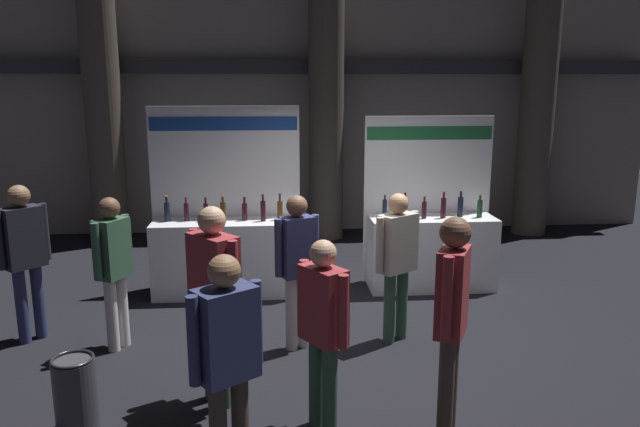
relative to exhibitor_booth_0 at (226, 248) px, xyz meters
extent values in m
plane|color=black|center=(1.58, -1.56, -0.61)|extent=(24.93, 24.93, 0.00)
cube|color=gray|center=(1.58, 3.58, 2.14)|extent=(12.46, 0.25, 5.51)
cube|color=#2D2D33|center=(1.58, 3.27, 2.42)|extent=(12.46, 0.20, 0.24)
cylinder|color=#51473D|center=(-2.23, 2.89, 1.97)|extent=(0.62, 0.62, 5.16)
cylinder|color=#51473D|center=(1.58, 2.89, 1.97)|extent=(0.62, 0.62, 5.16)
cylinder|color=#51473D|center=(5.39, 2.89, 1.97)|extent=(0.62, 0.62, 5.16)
cube|color=white|center=(0.00, -0.05, -0.12)|extent=(1.89, 0.60, 0.99)
cube|color=white|center=(0.00, 0.29, 0.62)|extent=(1.98, 0.04, 2.46)
cube|color=navy|center=(0.00, 0.27, 1.62)|extent=(1.93, 0.01, 0.18)
cylinder|color=black|center=(-0.74, 0.01, 0.50)|extent=(0.07, 0.07, 0.24)
cylinder|color=black|center=(-0.74, 0.01, 0.66)|extent=(0.03, 0.03, 0.08)
cylinder|color=gold|center=(-0.74, 0.01, 0.71)|extent=(0.03, 0.03, 0.02)
cylinder|color=black|center=(-0.50, 0.01, 0.50)|extent=(0.06, 0.06, 0.23)
cylinder|color=black|center=(-0.50, 0.01, 0.65)|extent=(0.03, 0.03, 0.07)
cylinder|color=red|center=(-0.50, 0.01, 0.69)|extent=(0.03, 0.03, 0.02)
cylinder|color=black|center=(-0.24, -0.03, 0.50)|extent=(0.06, 0.06, 0.24)
cylinder|color=black|center=(-0.24, -0.03, 0.65)|extent=(0.03, 0.03, 0.06)
cylinder|color=black|center=(-0.24, -0.03, 0.69)|extent=(0.03, 0.03, 0.02)
cylinder|color=#472D14|center=(-0.01, -0.10, 0.51)|extent=(0.07, 0.07, 0.26)
cylinder|color=#472D14|center=(-0.01, -0.10, 0.68)|extent=(0.03, 0.03, 0.07)
cylinder|color=gold|center=(-0.01, -0.10, 0.73)|extent=(0.03, 0.03, 0.02)
cylinder|color=black|center=(0.26, -0.01, 0.49)|extent=(0.07, 0.07, 0.22)
cylinder|color=black|center=(0.26, -0.01, 0.64)|extent=(0.03, 0.03, 0.07)
cylinder|color=black|center=(0.26, -0.01, 0.68)|extent=(0.03, 0.03, 0.02)
cylinder|color=black|center=(0.50, -0.08, 0.51)|extent=(0.07, 0.07, 0.26)
cylinder|color=black|center=(0.50, -0.08, 0.68)|extent=(0.03, 0.03, 0.08)
cylinder|color=red|center=(0.50, -0.08, 0.73)|extent=(0.03, 0.03, 0.02)
cylinder|color=#472D14|center=(0.72, -0.01, 0.50)|extent=(0.07, 0.07, 0.25)
cylinder|color=#472D14|center=(0.72, -0.01, 0.67)|extent=(0.03, 0.03, 0.08)
cylinder|color=black|center=(0.72, -0.01, 0.72)|extent=(0.03, 0.03, 0.02)
cube|color=white|center=(2.76, -0.03, -0.12)|extent=(1.69, 0.60, 0.99)
cube|color=white|center=(2.76, 0.31, 0.55)|extent=(1.77, 0.04, 2.32)
cube|color=#1E6638|center=(2.76, 0.29, 1.48)|extent=(1.72, 0.01, 0.18)
cylinder|color=black|center=(2.12, 0.04, 0.50)|extent=(0.06, 0.06, 0.24)
cylinder|color=black|center=(2.12, 0.04, 0.65)|extent=(0.03, 0.03, 0.06)
cylinder|color=gold|center=(2.12, 0.04, 0.69)|extent=(0.03, 0.03, 0.02)
cylinder|color=black|center=(2.38, -0.02, 0.50)|extent=(0.06, 0.06, 0.25)
cylinder|color=black|center=(2.38, -0.02, 0.67)|extent=(0.03, 0.03, 0.09)
cylinder|color=gold|center=(2.38, -0.02, 0.73)|extent=(0.03, 0.03, 0.02)
cylinder|color=black|center=(2.63, -0.07, 0.49)|extent=(0.06, 0.06, 0.22)
cylinder|color=black|center=(2.63, -0.07, 0.64)|extent=(0.03, 0.03, 0.07)
cylinder|color=gold|center=(2.63, -0.07, 0.68)|extent=(0.03, 0.03, 0.02)
cylinder|color=black|center=(2.89, -0.06, 0.51)|extent=(0.07, 0.07, 0.27)
cylinder|color=black|center=(2.89, -0.06, 0.68)|extent=(0.03, 0.03, 0.07)
cylinder|color=red|center=(2.89, -0.06, 0.72)|extent=(0.03, 0.03, 0.02)
cylinder|color=black|center=(3.14, 0.01, 0.51)|extent=(0.08, 0.08, 0.27)
cylinder|color=black|center=(3.14, 0.01, 0.67)|extent=(0.03, 0.03, 0.07)
cylinder|color=red|center=(3.14, 0.01, 0.72)|extent=(0.03, 0.03, 0.02)
cylinder|color=#19381E|center=(3.39, -0.06, 0.49)|extent=(0.07, 0.07, 0.23)
cylinder|color=#19381E|center=(3.39, -0.06, 0.64)|extent=(0.03, 0.03, 0.07)
cylinder|color=gold|center=(3.39, -0.06, 0.68)|extent=(0.03, 0.03, 0.02)
cylinder|color=#38383D|center=(-0.97, -3.23, -0.30)|extent=(0.34, 0.34, 0.61)
torus|color=black|center=(-0.97, -3.23, 0.01)|extent=(0.33, 0.33, 0.02)
cylinder|color=silver|center=(-1.06, -1.73, -0.22)|extent=(0.12, 0.12, 0.78)
cylinder|color=silver|center=(-0.99, -1.59, -0.22)|extent=(0.12, 0.12, 0.78)
cube|color=#33563D|center=(-1.02, -1.66, 0.48)|extent=(0.36, 0.40, 0.62)
sphere|color=brown|center=(-1.02, -1.66, 0.91)|extent=(0.22, 0.22, 0.22)
cylinder|color=#33563D|center=(-1.13, -1.85, 0.50)|extent=(0.08, 0.08, 0.59)
cylinder|color=#33563D|center=(-0.92, -1.48, 0.50)|extent=(0.08, 0.08, 0.59)
cylinder|color=#47382D|center=(0.38, -3.94, -0.21)|extent=(0.12, 0.12, 0.80)
cube|color=navy|center=(0.30, -3.99, 0.51)|extent=(0.47, 0.43, 0.64)
sphere|color=#8C6647|center=(0.30, -3.99, 0.95)|extent=(0.22, 0.22, 0.22)
cylinder|color=navy|center=(0.50, -3.85, 0.53)|extent=(0.08, 0.08, 0.61)
cylinder|color=navy|center=(0.11, -4.14, 0.53)|extent=(0.08, 0.08, 0.61)
cylinder|color=#47382D|center=(1.94, -3.60, -0.18)|extent=(0.12, 0.12, 0.86)
cylinder|color=#47382D|center=(2.01, -3.45, -0.18)|extent=(0.12, 0.12, 0.86)
cube|color=maroon|center=(1.97, -3.53, 0.59)|extent=(0.34, 0.41, 0.68)
sphere|color=brown|center=(1.97, -3.53, 1.06)|extent=(0.24, 0.24, 0.24)
cylinder|color=maroon|center=(1.87, -3.73, 0.61)|extent=(0.08, 0.08, 0.65)
cylinder|color=maroon|center=(2.08, -3.33, 0.61)|extent=(0.08, 0.08, 0.65)
cylinder|color=silver|center=(0.80, -1.84, -0.21)|extent=(0.12, 0.12, 0.79)
cylinder|color=silver|center=(0.93, -1.78, -0.21)|extent=(0.12, 0.12, 0.79)
cube|color=navy|center=(0.87, -1.81, 0.50)|extent=(0.39, 0.32, 0.63)
sphere|color=brown|center=(0.87, -1.81, 0.93)|extent=(0.22, 0.22, 0.22)
cylinder|color=navy|center=(0.68, -1.89, 0.51)|extent=(0.08, 0.08, 0.60)
cylinder|color=navy|center=(1.06, -1.72, 0.51)|extent=(0.08, 0.08, 0.60)
cylinder|color=navy|center=(-1.95, -1.31, -0.20)|extent=(0.12, 0.12, 0.83)
cylinder|color=navy|center=(-2.07, -1.45, -0.20)|extent=(0.12, 0.12, 0.83)
cube|color=#23232D|center=(-2.01, -1.38, 0.55)|extent=(0.42, 0.43, 0.66)
sphere|color=#8C6647|center=(-2.01, -1.38, 0.99)|extent=(0.23, 0.23, 0.23)
cylinder|color=#23232D|center=(-1.85, -1.20, 0.56)|extent=(0.08, 0.08, 0.62)
cylinder|color=#33563D|center=(1.05, -3.44, -0.23)|extent=(0.12, 0.12, 0.77)
cylinder|color=#33563D|center=(0.95, -3.30, -0.23)|extent=(0.12, 0.12, 0.77)
cube|color=maroon|center=(1.00, -3.37, 0.46)|extent=(0.39, 0.44, 0.61)
sphere|color=tan|center=(1.00, -3.37, 0.87)|extent=(0.21, 0.21, 0.21)
cylinder|color=maroon|center=(1.14, -3.57, 0.47)|extent=(0.08, 0.08, 0.58)
cylinder|color=maroon|center=(0.87, -3.17, 0.47)|extent=(0.08, 0.08, 0.58)
cylinder|color=#33563D|center=(1.86, -1.74, -0.22)|extent=(0.12, 0.12, 0.79)
cylinder|color=#33563D|center=(2.01, -1.64, -0.22)|extent=(0.12, 0.12, 0.79)
cube|color=#ADA393|center=(1.93, -1.69, 0.49)|extent=(0.47, 0.41, 0.62)
sphere|color=tan|center=(1.93, -1.69, 0.91)|extent=(0.22, 0.22, 0.22)
cylinder|color=#ADA393|center=(1.72, -1.83, 0.50)|extent=(0.08, 0.08, 0.59)
cylinder|color=#ADA393|center=(2.15, -1.55, 0.50)|extent=(0.08, 0.08, 0.59)
cylinder|color=#33563D|center=(0.06, -2.80, -0.19)|extent=(0.12, 0.12, 0.85)
cylinder|color=#33563D|center=(0.18, -2.95, -0.19)|extent=(0.12, 0.12, 0.85)
cube|color=maroon|center=(0.12, -2.88, 0.58)|extent=(0.48, 0.50, 0.67)
sphere|color=tan|center=(0.12, -2.88, 1.03)|extent=(0.23, 0.23, 0.23)
cylinder|color=maroon|center=(-0.06, -2.67, 0.59)|extent=(0.08, 0.08, 0.64)
cylinder|color=maroon|center=(0.30, -3.08, 0.59)|extent=(0.08, 0.08, 0.64)
camera|label=1|loc=(0.63, -7.78, 2.14)|focal=33.92mm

